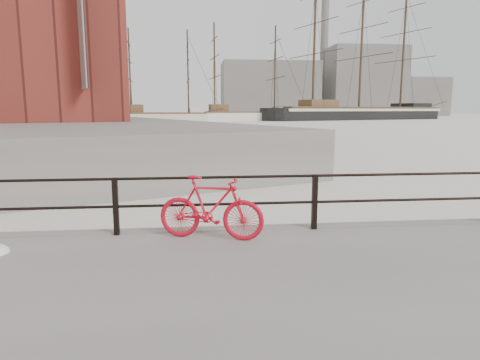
# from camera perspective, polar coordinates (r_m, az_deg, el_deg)

# --- Properties ---
(bicycle) EXTENTS (1.78, 0.78, 1.07)m
(bicycle) POSITION_cam_1_polar(r_m,az_deg,el_deg) (7.13, -3.90, -3.70)
(bicycle) COLOR red
(bicycle) RESTS_ON promenade
(barque_black) EXTENTS (61.88, 38.60, 33.39)m
(barque_black) POSITION_cam_1_polar(r_m,az_deg,el_deg) (106.53, 15.49, 7.76)
(barque_black) COLOR black
(barque_black) RESTS_ON ground
(schooner_mid) EXTENTS (30.59, 16.19, 20.97)m
(schooner_mid) POSITION_cam_1_polar(r_m,az_deg,el_deg) (93.27, 0.69, 7.91)
(schooner_mid) COLOR silver
(schooner_mid) RESTS_ON ground
(schooner_left) EXTENTS (24.67, 12.25, 18.34)m
(schooner_left) POSITION_cam_1_polar(r_m,az_deg,el_deg) (85.59, -10.52, 7.61)
(schooner_left) COLOR beige
(schooner_left) RESTS_ON ground
(industrial_west) EXTENTS (32.00, 18.00, 18.00)m
(industrial_west) POSITION_cam_1_polar(r_m,az_deg,el_deg) (149.85, 3.88, 11.91)
(industrial_west) COLOR gray
(industrial_west) RESTS_ON ground
(industrial_mid) EXTENTS (26.00, 20.00, 24.00)m
(industrial_mid) POSITION_cam_1_polar(r_m,az_deg,el_deg) (164.38, 15.98, 12.40)
(industrial_mid) COLOR gray
(industrial_mid) RESTS_ON ground
(industrial_east) EXTENTS (20.00, 16.00, 14.00)m
(industrial_east) POSITION_cam_1_polar(r_m,az_deg,el_deg) (178.38, 22.27, 10.20)
(industrial_east) COLOR gray
(industrial_east) RESTS_ON ground
(smokestack) EXTENTS (2.80, 2.80, 44.00)m
(smokestack) POSITION_cam_1_polar(r_m,az_deg,el_deg) (165.69, 11.13, 16.03)
(smokestack) COLOR gray
(smokestack) RESTS_ON ground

